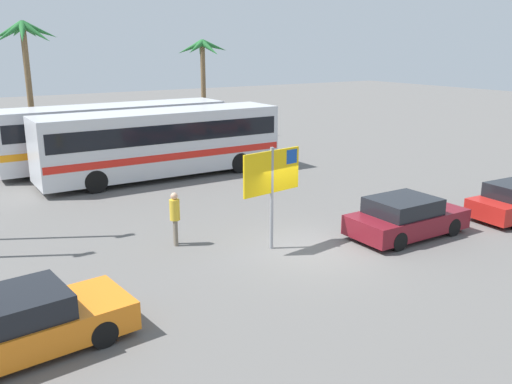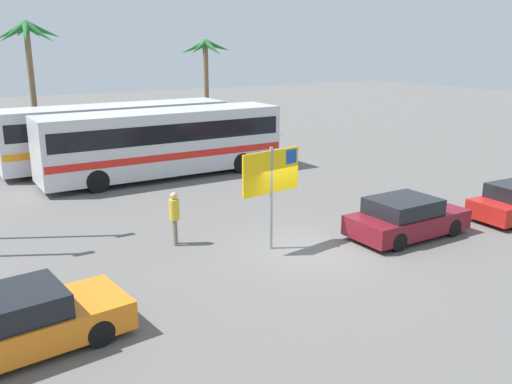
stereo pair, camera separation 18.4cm
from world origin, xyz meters
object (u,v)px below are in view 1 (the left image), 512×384
object	(u,v)px
bus_rear_coach	(115,132)
car_orange	(20,325)
pedestrian_by_bus	(175,214)
car_maroon	(406,217)
bus_front_coach	(161,140)
ferry_sign	(273,176)

from	to	relation	value
bus_rear_coach	car_orange	xyz separation A→B (m)	(-7.47, -16.43, -1.15)
bus_rear_coach	pedestrian_by_bus	distance (m)	12.58
car_maroon	car_orange	distance (m)	12.09
bus_front_coach	car_maroon	distance (m)	12.64
ferry_sign	car_maroon	world-z (taller)	ferry_sign
car_orange	bus_rear_coach	bearing A→B (deg)	59.84
ferry_sign	car_orange	xyz separation A→B (m)	(-7.70, -2.20, -1.69)
bus_rear_coach	ferry_sign	bearing A→B (deg)	-89.05
bus_rear_coach	pedestrian_by_bus	size ratio (longest dim) A/B	6.69
bus_front_coach	car_maroon	bearing A→B (deg)	-73.86
bus_front_coach	car_maroon	size ratio (longest dim) A/B	2.82
ferry_sign	car_orange	bearing A→B (deg)	-172.59
car_orange	ferry_sign	bearing A→B (deg)	10.25
bus_front_coach	pedestrian_by_bus	size ratio (longest dim) A/B	6.69
pedestrian_by_bus	car_maroon	bearing A→B (deg)	-8.81
ferry_sign	car_orange	distance (m)	8.19
bus_rear_coach	pedestrian_by_bus	world-z (taller)	bus_rear_coach
pedestrian_by_bus	bus_rear_coach	bearing A→B (deg)	96.82
car_maroon	pedestrian_by_bus	size ratio (longest dim) A/B	2.37
bus_rear_coach	pedestrian_by_bus	xyz separation A→B (m)	(-2.20, -12.36, -0.77)
bus_rear_coach	car_orange	distance (m)	18.08
car_orange	pedestrian_by_bus	size ratio (longest dim) A/B	2.62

